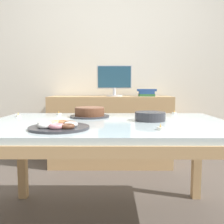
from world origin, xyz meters
TOP-DOWN VIEW (x-y plane):
  - wall_back at (0.00, 1.72)m, footprint 8.00×0.10m
  - dining_table at (0.00, 0.00)m, footprint 1.66×1.10m
  - sideboard at (0.00, 1.42)m, footprint 1.49×0.44m
  - computer_monitor at (0.05, 1.42)m, footprint 0.42×0.20m
  - book_stack at (0.44, 1.42)m, footprint 0.23×0.17m
  - cake_chocolate_round at (-0.15, 0.25)m, footprint 0.30×0.30m
  - pastry_platter at (-0.27, -0.29)m, footprint 0.34×0.34m
  - plate_stack at (0.29, 0.05)m, footprint 0.21×0.21m
  - tealight_left_edge at (-0.42, 0.39)m, footprint 0.04×0.04m
  - tealight_near_front at (0.55, 0.46)m, footprint 0.04×0.04m
  - tealight_near_cakes at (-0.70, 0.26)m, footprint 0.04×0.04m
  - tealight_right_edge at (0.42, 0.41)m, footprint 0.04×0.04m
  - tealight_centre at (0.29, -0.32)m, footprint 0.04×0.04m

SIDE VIEW (x-z plane):
  - sideboard at x=0.00m, z-range 0.00..0.87m
  - dining_table at x=0.00m, z-range 0.29..1.05m
  - tealight_left_edge at x=-0.42m, z-range 0.75..0.78m
  - tealight_near_front at x=0.55m, z-range 0.75..0.78m
  - tealight_near_cakes at x=-0.70m, z-range 0.75..0.78m
  - tealight_right_edge at x=0.42m, z-range 0.75..0.78m
  - tealight_centre at x=0.29m, z-range 0.75..0.78m
  - pastry_platter at x=-0.27m, z-range 0.75..0.79m
  - plate_stack at x=0.29m, z-range 0.75..0.81m
  - cake_chocolate_round at x=-0.15m, z-range 0.75..0.83m
  - book_stack at x=0.44m, z-range 0.87..0.96m
  - computer_monitor at x=0.05m, z-range 0.87..1.25m
  - wall_back at x=0.00m, z-range 0.00..2.60m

